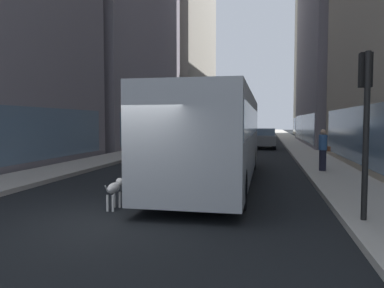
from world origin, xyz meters
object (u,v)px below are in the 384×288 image
at_px(car_blue_hatchback, 226,131).
at_px(car_white_van, 198,143).
at_px(car_red_coupe, 229,134).
at_px(pedestrian_with_handbag, 323,150).
at_px(box_truck, 202,127).
at_px(transit_bus, 217,132).
at_px(traffic_light_near, 366,108).
at_px(dalmatian_dog, 115,188).
at_px(car_grey_wagon, 265,138).

bearing_deg(car_blue_hatchback, car_white_van, -87.06).
xyz_separation_m(car_red_coupe, pedestrian_with_handbag, (6.41, -25.38, 0.19)).
distance_m(car_red_coupe, box_truck, 8.54).
xyz_separation_m(car_blue_hatchback, pedestrian_with_handbag, (8.01, -37.81, 0.19)).
relative_size(transit_bus, car_blue_hatchback, 2.82).
bearing_deg(car_red_coupe, traffic_light_near, -79.53).
bearing_deg(transit_bus, dalmatian_dog, -112.25).
height_order(car_white_van, traffic_light_near, traffic_light_near).
bearing_deg(car_red_coupe, car_grey_wagon, -69.80).
height_order(transit_bus, car_white_van, transit_bus).
relative_size(car_white_van, car_red_coupe, 0.90).
xyz_separation_m(dalmatian_dog, traffic_light_near, (5.61, -0.36, 1.92)).
relative_size(car_red_coupe, box_truck, 0.64).
bearing_deg(car_blue_hatchback, transit_bus, -84.35).
relative_size(dalmatian_dog, pedestrian_with_handbag, 0.57).
height_order(car_red_coupe, traffic_light_near, traffic_light_near).
xyz_separation_m(car_grey_wagon, car_white_van, (-4.00, -7.85, 0.00)).
xyz_separation_m(car_white_van, pedestrian_with_handbag, (6.41, -6.66, 0.19)).
bearing_deg(car_grey_wagon, pedestrian_with_handbag, -80.58).
xyz_separation_m(transit_bus, box_truck, (-4.00, 19.64, -0.11)).
xyz_separation_m(car_white_van, dalmatian_dog, (0.49, -13.94, -0.31)).
distance_m(car_grey_wagon, car_blue_hatchback, 23.97).
bearing_deg(car_white_van, pedestrian_with_handbag, -46.11).
relative_size(transit_bus, pedestrian_with_handbag, 6.82).
bearing_deg(transit_bus, traffic_light_near, -53.70).
bearing_deg(box_truck, dalmatian_dog, -85.09).
bearing_deg(car_white_van, car_blue_hatchback, 92.94).
relative_size(car_red_coupe, dalmatian_dog, 4.95).
bearing_deg(pedestrian_with_handbag, car_red_coupe, 104.17).
distance_m(box_truck, dalmatian_dog, 24.43).
height_order(box_truck, dalmatian_dog, box_truck).
xyz_separation_m(car_red_coupe, traffic_light_near, (6.10, -33.02, 1.61)).
bearing_deg(pedestrian_with_handbag, dalmatian_dog, -129.14).
height_order(car_grey_wagon, pedestrian_with_handbag, pedestrian_with_handbag).
distance_m(box_truck, pedestrian_with_handbag, 18.84).
bearing_deg(car_red_coupe, dalmatian_dog, -89.15).
distance_m(transit_bus, pedestrian_with_handbag, 4.84).
relative_size(box_truck, dalmatian_dog, 7.79).
height_order(transit_bus, traffic_light_near, traffic_light_near).
height_order(car_blue_hatchback, dalmatian_dog, car_blue_hatchback).
xyz_separation_m(box_truck, pedestrian_with_handbag, (8.01, -17.04, -0.65)).
xyz_separation_m(car_grey_wagon, box_truck, (-5.60, 2.53, 0.85)).
bearing_deg(car_grey_wagon, car_white_van, -117.00).
distance_m(transit_bus, dalmatian_dog, 5.21).
height_order(transit_bus, box_truck, same).
distance_m(car_blue_hatchback, traffic_light_near, 46.13).
xyz_separation_m(transit_bus, dalmatian_dog, (-1.91, -4.68, -1.26)).
bearing_deg(dalmatian_dog, car_blue_hatchback, 92.65).
relative_size(car_white_van, box_truck, 0.57).
bearing_deg(car_blue_hatchback, car_red_coupe, -82.66).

